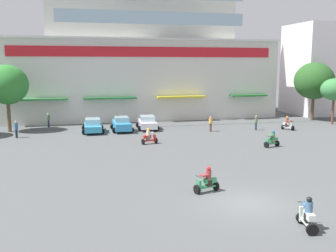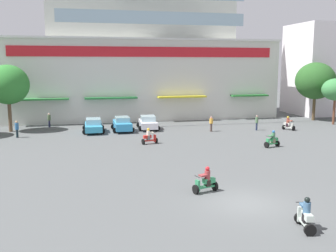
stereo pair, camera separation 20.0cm
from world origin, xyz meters
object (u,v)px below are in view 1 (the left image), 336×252
object	(u,v)px
scooter_rider_5	(288,124)
pedestrian_3	(48,119)
plaza_tree_0	(7,85)
pedestrian_1	(16,128)
parked_car_0	(93,125)
pedestrian_2	(211,123)
parked_car_1	(122,124)
parked_car_2	(147,123)
scooter_rider_1	(207,182)
pedestrian_0	(256,122)
plaza_tree_3	(314,81)
scooter_rider_2	(272,140)
scooter_rider_3	(149,137)
scooter_rider_4	(307,216)
plaza_tree_1	(334,90)

from	to	relation	value
scooter_rider_5	pedestrian_3	size ratio (longest dim) A/B	0.94
plaza_tree_0	pedestrian_1	distance (m)	5.77
parked_car_0	pedestrian_2	distance (m)	12.64
parked_car_0	parked_car_1	distance (m)	3.09
parked_car_2	scooter_rider_5	xyz separation A→B (m)	(15.06, -3.92, -0.14)
plaza_tree_0	parked_car_0	distance (m)	9.99
scooter_rider_1	pedestrian_0	size ratio (longest dim) A/B	0.93
plaza_tree_3	pedestrian_0	xyz separation A→B (m)	(-10.62, -5.63, -4.13)
pedestrian_2	pedestrian_3	bearing A→B (deg)	158.31
plaza_tree_0	plaza_tree_3	bearing A→B (deg)	0.93
plaza_tree_0	plaza_tree_3	size ratio (longest dim) A/B	0.96
scooter_rider_2	scooter_rider_5	xyz separation A→B (m)	(6.05, 7.89, 0.01)
parked_car_2	scooter_rider_3	distance (m)	8.18
scooter_rider_2	parked_car_1	bearing A→B (deg)	136.76
plaza_tree_3	scooter_rider_1	bearing A→B (deg)	-132.78
parked_car_2	pedestrian_1	distance (m)	13.67
scooter_rider_1	pedestrian_0	xyz separation A→B (m)	(12.04, 18.85, 0.35)
parked_car_1	scooter_rider_1	xyz separation A→B (m)	(2.43, -21.58, -0.19)
parked_car_2	scooter_rider_3	size ratio (longest dim) A/B	2.86
pedestrian_1	pedestrian_2	world-z (taller)	pedestrian_1
scooter_rider_4	pedestrian_0	xyz separation A→B (m)	(9.40, 24.70, 0.31)
pedestrian_1	pedestrian_3	size ratio (longest dim) A/B	1.03
pedestrian_1	pedestrian_0	bearing A→B (deg)	-2.60
scooter_rider_3	scooter_rider_2	bearing A→B (deg)	-19.96
scooter_rider_4	plaza_tree_0	bearing A→B (deg)	119.56
plaza_tree_1	parked_car_1	bearing A→B (deg)	178.27
parked_car_1	pedestrian_1	size ratio (longest dim) A/B	2.49
parked_car_1	pedestrian_0	bearing A→B (deg)	-10.66
scooter_rider_3	scooter_rider_5	distance (m)	16.84
scooter_rider_2	scooter_rider_5	distance (m)	9.95
parked_car_2	scooter_rider_5	world-z (taller)	scooter_rider_5
plaza_tree_0	pedestrian_0	size ratio (longest dim) A/B	4.32
plaza_tree_0	parked_car_2	xyz separation A→B (m)	(14.72, -1.72, -4.28)
plaza_tree_0	scooter_rider_3	size ratio (longest dim) A/B	4.77
plaza_tree_3	scooter_rider_4	bearing A→B (deg)	-123.43
parked_car_0	scooter_rider_1	size ratio (longest dim) A/B	2.90
plaza_tree_3	plaza_tree_1	bearing A→B (deg)	-84.74
plaza_tree_1	scooter_rider_2	bearing A→B (deg)	-142.25
plaza_tree_1	scooter_rider_3	world-z (taller)	plaza_tree_1
scooter_rider_3	pedestrian_0	size ratio (longest dim) A/B	0.91
plaza_tree_3	scooter_rider_2	distance (m)	19.82
pedestrian_0	parked_car_0	bearing A→B (deg)	171.34
pedestrian_1	plaza_tree_3	bearing A→B (deg)	7.18
scooter_rider_1	scooter_rider_5	bearing A→B (deg)	49.56
parked_car_2	pedestrian_1	bearing A→B (deg)	-170.83
plaza_tree_1	pedestrian_0	size ratio (longest dim) A/B	3.33
pedestrian_2	scooter_rider_3	bearing A→B (deg)	-146.25
scooter_rider_4	pedestrian_3	xyz separation A→B (m)	(-13.01, 31.93, 0.29)
parked_car_0	scooter_rider_5	bearing A→B (deg)	-8.85
parked_car_2	scooter_rider_1	world-z (taller)	parked_car_2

